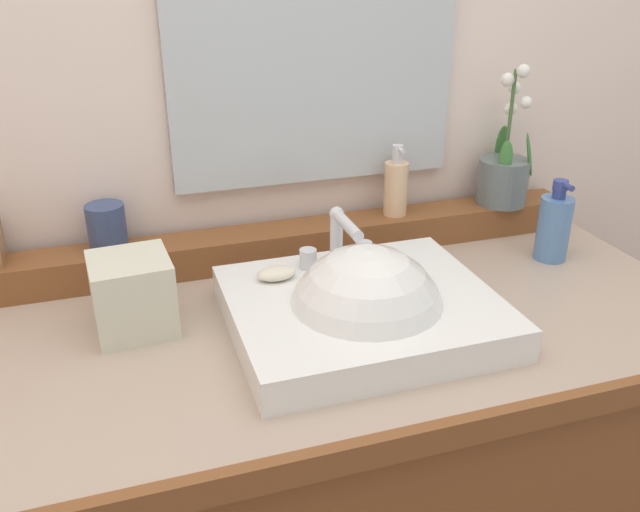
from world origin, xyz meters
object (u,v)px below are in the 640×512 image
Objects in this scene: soap_bar at (276,273)px; potted_plant at (504,172)px; tissue_box at (133,294)px; sink_basin at (364,318)px; lotion_bottle at (554,226)px; tumbler_cup at (107,226)px; soap_dispenser at (396,187)px.

potted_plant is at bearing 18.81° from soap_bar.
soap_bar is 0.25m from tissue_box.
sink_basin is 0.57m from potted_plant.
sink_basin is 2.59× the size of lotion_bottle.
potted_plant is 2.34× the size of tissue_box.
tumbler_cup is at bearing 139.87° from sink_basin.
soap_bar is 0.60m from lotion_bottle.
sink_basin is at bearing -40.13° from tumbler_cup.
tumbler_cup is 0.50× the size of lotion_bottle.
sink_basin is 3.38× the size of tissue_box.
tumbler_cup is (-0.86, 0.02, -0.03)m from potted_plant.
soap_dispenser reaches higher than sink_basin.
potted_plant is 3.61× the size of tumbler_cup.
tumbler_cup is (-0.40, 0.34, 0.09)m from sink_basin.
soap_dispenser is 0.60m from tumbler_cup.
soap_bar is at bearing -147.13° from soap_dispenser.
soap_bar is 0.81× the size of tumbler_cup.
soap_bar is 0.39m from soap_dispenser.
soap_bar is 0.46× the size of soap_dispenser.
soap_dispenser is at bearing 19.39° from tissue_box.
tissue_box is (0.03, -0.21, -0.05)m from tumbler_cup.
sink_basin is at bearing -18.58° from tissue_box.
tumbler_cup is at bearing 97.73° from tissue_box.
lotion_bottle reaches higher than tissue_box.
soap_bar is at bearing -1.57° from tissue_box.
soap_dispenser is 0.61m from tissue_box.
potted_plant is 0.26m from soap_dispenser.
potted_plant reaches higher than lotion_bottle.
soap_dispenser is 0.34m from lotion_bottle.
lotion_bottle is (0.88, -0.19, -0.04)m from tumbler_cup.
lotion_bottle is 0.85m from tissue_box.
soap_bar is at bearing -177.17° from lotion_bottle.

